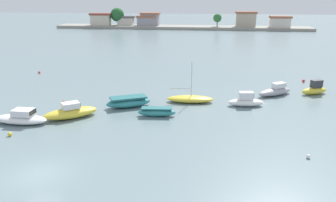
{
  "coord_description": "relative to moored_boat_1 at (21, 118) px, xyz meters",
  "views": [
    {
      "loc": [
        11.87,
        -20.02,
        12.19
      ],
      "look_at": [
        7.08,
        15.58,
        0.83
      ],
      "focal_mm": 36.49,
      "sensor_mm": 36.0,
      "label": 1
    }
  ],
  "objects": [
    {
      "name": "moored_boat_5",
      "position": [
        15.96,
        9.03,
        -0.14
      ],
      "size": [
        5.51,
        2.33,
        4.79
      ],
      "rotation": [
        0.0,
        0.0,
        0.06
      ],
      "color": "yellow",
      "rests_on": "ground"
    },
    {
      "name": "moored_boat_6",
      "position": [
        22.29,
        8.48,
        0.03
      ],
      "size": [
        4.21,
        2.11,
        1.63
      ],
      "rotation": [
        0.0,
        0.0,
        0.14
      ],
      "color": "white",
      "rests_on": "ground"
    },
    {
      "name": "moored_boat_1",
      "position": [
        0.0,
        0.0,
        0.0
      ],
      "size": [
        5.49,
        2.09,
        1.46
      ],
      "rotation": [
        0.0,
        0.0,
        -0.01
      ],
      "color": "white",
      "rests_on": "ground"
    },
    {
      "name": "mooring_buoy_3",
      "position": [
        0.71,
        -3.1,
        -0.35
      ],
      "size": [
        0.38,
        0.38,
        0.38
      ],
      "primitive_type": "sphere",
      "color": "yellow",
      "rests_on": "ground"
    },
    {
      "name": "moored_boat_2",
      "position": [
        4.2,
        2.16,
        0.06
      ],
      "size": [
        5.64,
        4.96,
        1.61
      ],
      "rotation": [
        0.0,
        0.0,
        0.64
      ],
      "color": "yellow",
      "rests_on": "ground"
    },
    {
      "name": "mooring_buoy_1",
      "position": [
        -8.99,
        20.88,
        -0.35
      ],
      "size": [
        0.37,
        0.37,
        0.37
      ],
      "primitive_type": "sphere",
      "color": "red",
      "rests_on": "ground"
    },
    {
      "name": "distant_shoreline",
      "position": [
        4.57,
        95.67,
        1.35
      ],
      "size": [
        90.6,
        9.14,
        7.15
      ],
      "color": "gray",
      "rests_on": "ground"
    },
    {
      "name": "ground_plane",
      "position": [
        6.59,
        -9.07,
        -0.53
      ],
      "size": [
        400.0,
        400.0,
        0.0
      ],
      "primitive_type": "plane",
      "color": "slate"
    },
    {
      "name": "moored_boat_8",
      "position": [
        31.29,
        14.45,
        0.09
      ],
      "size": [
        3.73,
        2.64,
        1.82
      ],
      "rotation": [
        0.0,
        0.0,
        0.44
      ],
      "color": "yellow",
      "rests_on": "ground"
    },
    {
      "name": "mooring_buoy_2",
      "position": [
        31.43,
        20.65,
        -0.33
      ],
      "size": [
        0.42,
        0.42,
        0.42
      ],
      "primitive_type": "sphere",
      "color": "red",
      "rests_on": "ground"
    },
    {
      "name": "moored_boat_4",
      "position": [
        12.86,
        3.8,
        -0.09
      ],
      "size": [
        4.04,
        1.49,
        0.92
      ],
      "rotation": [
        0.0,
        0.0,
        0.09
      ],
      "color": "teal",
      "rests_on": "ground"
    },
    {
      "name": "moored_boat_7",
      "position": [
        26.27,
        13.31,
        0.01
      ],
      "size": [
        5.09,
        4.3,
        1.52
      ],
      "rotation": [
        0.0,
        0.0,
        0.63
      ],
      "color": "#9E9EA3",
      "rests_on": "ground"
    },
    {
      "name": "mooring_buoy_0",
      "position": [
        26.05,
        -4.03,
        -0.37
      ],
      "size": [
        0.32,
        0.32,
        0.32
      ],
      "primitive_type": "sphere",
      "color": "white",
      "rests_on": "ground"
    },
    {
      "name": "moored_boat_3",
      "position": [
        9.22,
        6.37,
        0.03
      ],
      "size": [
        5.33,
        3.95,
        1.19
      ],
      "rotation": [
        0.0,
        0.0,
        0.47
      ],
      "color": "teal",
      "rests_on": "ground"
    },
    {
      "name": "mooring_buoy_4",
      "position": [
        1.47,
        6.57,
        -0.36
      ],
      "size": [
        0.35,
        0.35,
        0.35
      ],
      "primitive_type": "sphere",
      "color": "red",
      "rests_on": "ground"
    }
  ]
}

